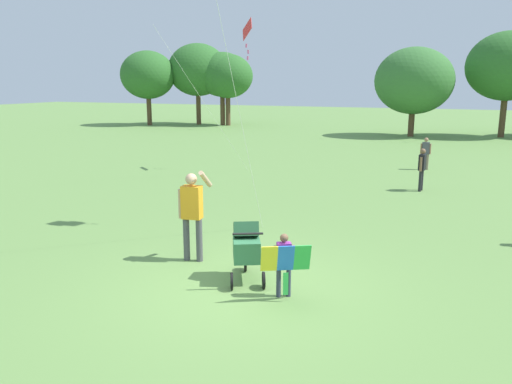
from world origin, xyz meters
The scene contains 8 objects.
ground_plane centered at (0.00, 0.00, 0.00)m, with size 120.00×120.00×0.00m, color #668E47.
treeline_distant centered at (-0.76, 27.22, 3.77)m, with size 43.76×7.55×6.22m.
child_with_butterfly_kite centered at (0.76, -0.08, 0.62)m, with size 0.74×0.52×1.03m.
person_adult_flyer centered at (-1.37, 0.88, 1.01)m, with size 0.55×0.55×1.74m.
stroller centered at (-0.07, 0.38, 0.61)m, with size 0.82×1.10×1.03m.
kite_orange_delta centered at (-4.40, 10.37, 4.94)m, with size 1.72×4.35×5.60m.
person_couple_left centered at (1.91, 13.10, 0.72)m, with size 0.39×0.20×1.23m.
person_kid_running centered at (2.09, 9.00, 0.77)m, with size 0.21×0.42×1.31m.
Camera 1 is at (3.14, -7.10, 3.31)m, focal length 35.59 mm.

